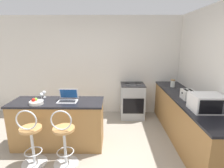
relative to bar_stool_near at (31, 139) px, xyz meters
name	(u,v)px	position (x,y,z in m)	size (l,w,h in m)	color
wall_back	(99,66)	(0.90, 2.22, 0.85)	(12.00, 0.06, 2.60)	silver
breakfast_bar	(59,123)	(0.26, 0.56, -0.01)	(1.69, 0.61, 0.89)	#9E703D
counter_right	(186,119)	(2.74, 0.79, -0.01)	(0.60, 2.84, 0.89)	#9E703D
bar_stool_near	(31,139)	(0.00, 0.00, 0.00)	(0.40, 0.40, 0.98)	silver
bar_stool_far	(64,139)	(0.52, 0.00, 0.00)	(0.40, 0.40, 0.98)	silver
laptop	(68,98)	(0.46, 0.59, 0.49)	(0.35, 0.26, 0.22)	silver
microwave	(207,103)	(2.77, 0.15, 0.57)	(0.48, 0.39, 0.27)	white
toaster	(188,95)	(2.71, 0.71, 0.53)	(0.23, 0.26, 0.18)	silver
stove_range	(132,101)	(1.79, 1.89, -0.01)	(0.60, 0.58, 0.90)	#9EA3A8
wine_glass_tall	(44,93)	(-0.06, 0.79, 0.53)	(0.07, 0.07, 0.13)	silver
storage_jar	(173,83)	(2.71, 1.61, 0.53)	(0.11, 0.11, 0.18)	silver
wine_glass_short	(41,95)	(-0.03, 0.60, 0.55)	(0.07, 0.07, 0.15)	silver
fruit_bowl	(36,102)	(-0.05, 0.41, 0.47)	(0.23, 0.23, 0.11)	silver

